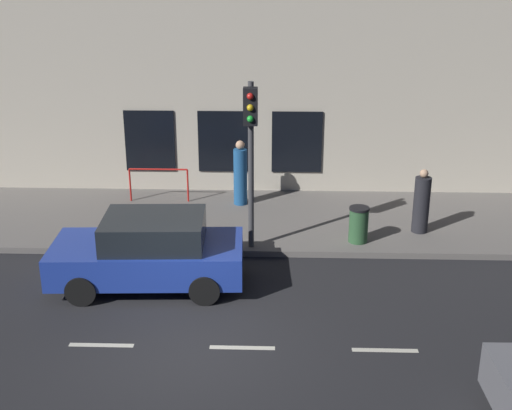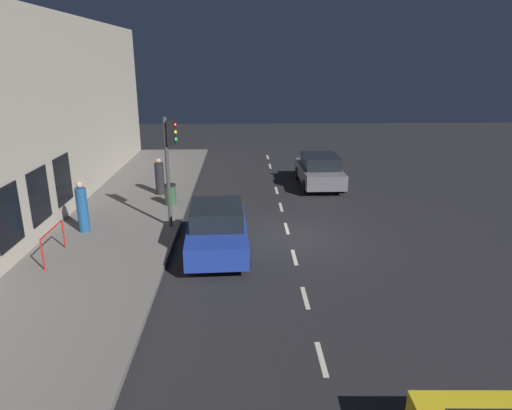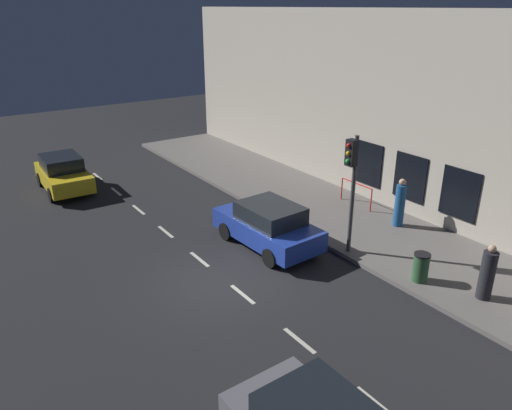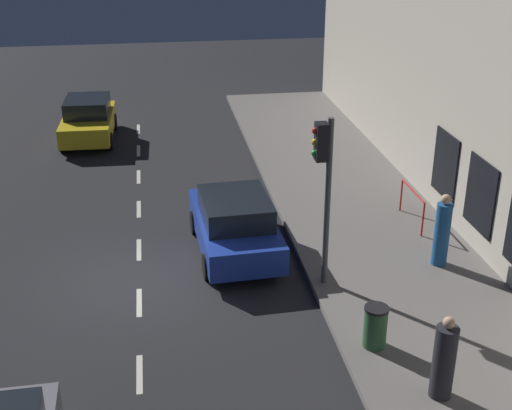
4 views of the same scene
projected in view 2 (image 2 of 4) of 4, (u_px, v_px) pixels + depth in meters
ground_plane at (289, 239)px, 16.16m from camera, size 60.00×60.00×0.00m
sidewalk at (111, 239)px, 15.96m from camera, size 4.50×32.00×0.15m
building_facade at (19, 130)px, 14.73m from camera, size 0.65×32.00×7.76m
lane_centre_line at (287, 228)px, 17.11m from camera, size 0.12×27.20×0.01m
traffic_light at (170, 152)px, 16.10m from camera, size 0.48×0.32×3.99m
parked_car_1 at (217, 230)px, 14.79m from camera, size 2.12×4.15×1.58m
parked_car_2 at (319, 170)px, 22.63m from camera, size 2.02×4.28×1.58m
pedestrian_0 at (160, 178)px, 20.72m from camera, size 0.55×0.55×1.66m
pedestrian_1 at (82, 208)px, 16.19m from camera, size 0.54×0.54×1.85m
trash_bin at (170, 195)px, 19.27m from camera, size 0.49×0.49×0.90m
red_railing at (53, 237)px, 14.00m from camera, size 0.05×1.70×0.97m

